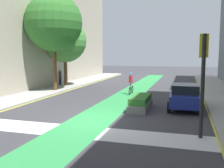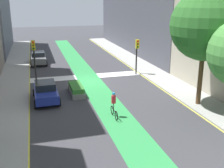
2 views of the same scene
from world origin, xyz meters
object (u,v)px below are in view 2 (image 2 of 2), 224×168
at_px(median_planter, 76,90).
at_px(traffic_signal_near_right, 34,53).
at_px(car_blue_right_far, 46,91).
at_px(street_tree_near, 205,26).
at_px(car_grey_right_near, 38,58).
at_px(cyclist_in_lane, 114,104).
at_px(traffic_signal_near_left, 137,50).

bearing_deg(median_planter, traffic_signal_near_right, -54.49).
height_order(car_blue_right_far, street_tree_near, street_tree_near).
height_order(car_grey_right_near, cyclist_in_lane, cyclist_in_lane).
bearing_deg(street_tree_near, car_grey_right_near, -57.47).
height_order(car_blue_right_far, median_planter, car_blue_right_far).
distance_m(traffic_signal_near_right, cyclist_in_lane, 11.80).
bearing_deg(cyclist_in_lane, street_tree_near, -177.19).
distance_m(car_blue_right_far, car_grey_right_near, 14.08).
bearing_deg(car_blue_right_far, traffic_signal_near_right, -83.13).
relative_size(traffic_signal_near_left, street_tree_near, 0.45).
bearing_deg(traffic_signal_near_left, car_grey_right_near, -39.15).
bearing_deg(car_blue_right_far, street_tree_near, 159.29).
height_order(traffic_signal_near_right, car_grey_right_near, traffic_signal_near_right).
bearing_deg(cyclist_in_lane, traffic_signal_near_left, -118.46).
height_order(car_blue_right_far, cyclist_in_lane, cyclist_in_lane).
relative_size(car_grey_right_near, street_tree_near, 0.48).
relative_size(car_blue_right_far, car_grey_right_near, 1.01).
bearing_deg(car_grey_right_near, street_tree_near, 122.53).
distance_m(car_blue_right_far, cyclist_in_lane, 6.53).
height_order(street_tree_near, median_planter, street_tree_near).
height_order(traffic_signal_near_left, cyclist_in_lane, traffic_signal_near_left).
height_order(cyclist_in_lane, median_planter, cyclist_in_lane).
distance_m(traffic_signal_near_left, cyclist_in_lane, 11.94).
height_order(traffic_signal_near_left, median_planter, traffic_signal_near_left).
xyz_separation_m(traffic_signal_near_right, street_tree_near, (-12.25, 10.05, 3.24)).
height_order(traffic_signal_near_left, street_tree_near, street_tree_near).
height_order(traffic_signal_near_right, street_tree_near, street_tree_near).
xyz_separation_m(traffic_signal_near_right, car_blue_right_far, (-0.68, 5.68, -2.19)).
xyz_separation_m(cyclist_in_lane, street_tree_near, (-7.06, -0.35, 5.27)).
height_order(traffic_signal_near_left, car_grey_right_near, traffic_signal_near_left).
xyz_separation_m(traffic_signal_near_right, cyclist_in_lane, (-5.19, 10.40, -2.02)).
xyz_separation_m(traffic_signal_near_right, car_grey_right_near, (-0.48, -8.40, -2.19)).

